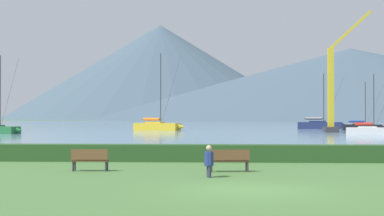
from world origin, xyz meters
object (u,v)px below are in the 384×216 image
park_bench_near_path (229,159)px  park_bench_under_tree (90,159)px  person_seated_viewer (209,160)px  sailboat_slip_3 (321,125)px  sailboat_slip_4 (158,126)px  sailboat_slip_0 (371,130)px  sailboat_slip_1 (363,127)px  dock_crane (332,94)px

park_bench_near_path → park_bench_under_tree: 6.01m
park_bench_under_tree → person_seated_viewer: (5.18, -2.16, 0.16)m
sailboat_slip_3 → sailboat_slip_4: sailboat_slip_4 is taller
sailboat_slip_0 → park_bench_near_path: sailboat_slip_0 is taller
sailboat_slip_1 → sailboat_slip_3: bearing=123.1°
person_seated_viewer → dock_crane: size_ratio=0.07×
park_bench_under_tree → person_seated_viewer: size_ratio=1.27×
sailboat_slip_3 → park_bench_near_path: (-18.24, -79.38, -0.22)m
person_seated_viewer → sailboat_slip_4: bearing=83.9°
sailboat_slip_0 → sailboat_slip_1: (4.34, 20.88, 0.04)m
sailboat_slip_0 → park_bench_near_path: (-18.83, -47.78, -0.01)m
sailboat_slip_3 → dock_crane: (-2.26, -21.98, 4.81)m
park_bench_under_tree → dock_crane: 61.70m
sailboat_slip_3 → dock_crane: dock_crane is taller
sailboat_slip_4 → sailboat_slip_3: bearing=38.9°
sailboat_slip_0 → sailboat_slip_3: size_ratio=0.76×
sailboat_slip_0 → person_seated_viewer: sailboat_slip_0 is taller
sailboat_slip_4 → park_bench_near_path: 68.74m
sailboat_slip_0 → person_seated_viewer: bearing=-107.5°
park_bench_near_path → person_seated_viewer: 2.35m
sailboat_slip_1 → park_bench_near_path: (-23.17, -68.67, -0.05)m
sailboat_slip_4 → park_bench_under_tree: 68.09m
sailboat_slip_0 → park_bench_under_tree: (-24.84, -47.81, -0.01)m
sailboat_slip_1 → dock_crane: (-7.19, -11.26, 4.98)m
park_bench_under_tree → dock_crane: size_ratio=0.09×
sailboat_slip_0 → sailboat_slip_4: bearing=149.7°
dock_crane → person_seated_viewer: bearing=-105.7°
sailboat_slip_1 → park_bench_under_tree: size_ratio=5.03×
sailboat_slip_0 → dock_crane: size_ratio=0.44×
park_bench_near_path → sailboat_slip_3: bearing=71.1°
sailboat_slip_1 → dock_crane: 14.26m
sailboat_slip_0 → sailboat_slip_3: (-0.59, 31.60, 0.21)m
sailboat_slip_1 → park_bench_under_tree: (-29.18, -68.70, -0.05)m
sailboat_slip_0 → sailboat_slip_3: 31.60m
sailboat_slip_3 → sailboat_slip_1: bearing=-52.6°
person_seated_viewer → dock_crane: (16.80, 59.60, 4.88)m
sailboat_slip_0 → sailboat_slip_3: sailboat_slip_3 is taller
park_bench_near_path → dock_crane: bearing=68.5°
sailboat_slip_1 → sailboat_slip_3: (-4.93, 10.71, 0.17)m
sailboat_slip_4 → park_bench_near_path: bearing=-63.8°
sailboat_slip_1 → sailboat_slip_3: size_ratio=0.78×
sailboat_slip_4 → person_seated_viewer: size_ratio=10.22×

